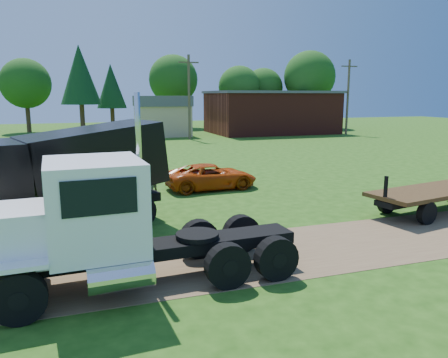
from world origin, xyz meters
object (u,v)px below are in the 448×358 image
object	(u,v)px
white_semi_tractor	(100,225)
black_dump_truck	(47,175)
orange_pickup	(211,176)
flatbed_trailer	(442,193)

from	to	relation	value
white_semi_tractor	black_dump_truck	distance (m)	5.35
orange_pickup	black_dump_truck	bearing A→B (deg)	121.96
flatbed_trailer	orange_pickup	bearing A→B (deg)	126.24
black_dump_truck	flatbed_trailer	distance (m)	15.40
white_semi_tractor	black_dump_truck	size ratio (longest dim) A/B	0.90
black_dump_truck	flatbed_trailer	size ratio (longest dim) A/B	1.23
black_dump_truck	orange_pickup	distance (m)	9.29
white_semi_tractor	black_dump_truck	bearing A→B (deg)	102.72
black_dump_truck	orange_pickup	bearing A→B (deg)	18.16
orange_pickup	white_semi_tractor	bearing A→B (deg)	146.44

